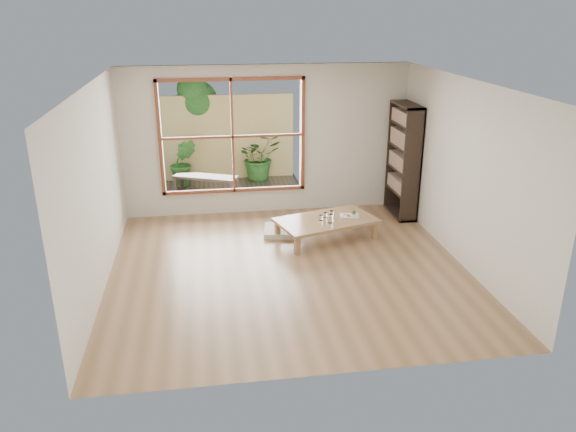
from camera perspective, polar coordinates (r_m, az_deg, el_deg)
name	(u,v)px	position (r m, az deg, el deg)	size (l,w,h in m)	color
ground	(288,268)	(8.05, 0.03, -5.32)	(5.00, 5.00, 0.00)	#9F764F
low_table	(326,222)	(8.94, 3.90, -0.56)	(1.72, 1.27, 0.34)	#957048
floor_cushion	(282,231)	(9.24, -0.63, -1.49)	(0.58, 0.58, 0.08)	silver
bookshelf	(403,161)	(10.00, 11.65, 5.52)	(0.32, 0.89, 1.97)	black
glass_tall	(331,219)	(8.76, 4.36, -0.26)	(0.08, 0.08, 0.14)	silver
glass_mid	(332,214)	(8.99, 4.46, 0.19)	(0.08, 0.08, 0.11)	silver
glass_short	(325,215)	(8.98, 3.82, 0.09)	(0.06, 0.06, 0.08)	silver
glass_small	(321,218)	(8.86, 3.37, -0.18)	(0.07, 0.07, 0.08)	silver
food_tray	(350,215)	(9.08, 6.35, 0.12)	(0.33, 0.26, 0.09)	white
deck	(232,193)	(11.29, -5.75, 2.34)	(2.80, 2.00, 0.05)	#372F28
garden_bench	(206,179)	(11.05, -8.37, 3.76)	(1.28, 0.83, 0.39)	black
bamboo_fence	(227,138)	(12.01, -6.19, 7.90)	(2.80, 0.06, 1.80)	tan
shrub_right	(259,156)	(11.98, -2.94, 6.09)	(0.89, 0.77, 0.99)	#2A6023
shrub_left	(183,162)	(11.69, -10.61, 5.37)	(0.54, 0.44, 0.98)	#2A6023
garden_tree	(193,102)	(12.16, -9.65, 11.37)	(1.04, 0.85, 2.22)	#4C3D2D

